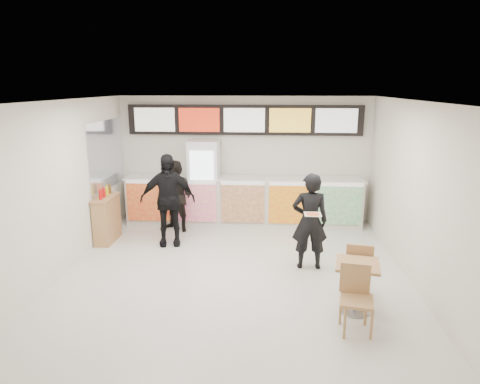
# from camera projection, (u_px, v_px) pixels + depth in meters

# --- Properties ---
(floor) EXTENTS (7.00, 7.00, 0.00)m
(floor) POSITION_uv_depth(u_px,v_px,m) (233.00, 281.00, 7.29)
(floor) COLOR beige
(floor) RESTS_ON ground
(ceiling) EXTENTS (7.00, 7.00, 0.00)m
(ceiling) POSITION_uv_depth(u_px,v_px,m) (232.00, 101.00, 6.56)
(ceiling) COLOR white
(ceiling) RESTS_ON wall_back
(wall_back) EXTENTS (6.00, 0.00, 6.00)m
(wall_back) POSITION_uv_depth(u_px,v_px,m) (245.00, 159.00, 10.31)
(wall_back) COLOR silver
(wall_back) RESTS_ON floor
(wall_left) EXTENTS (0.00, 7.00, 7.00)m
(wall_left) POSITION_uv_depth(u_px,v_px,m) (53.00, 193.00, 7.12)
(wall_left) COLOR silver
(wall_left) RESTS_ON floor
(wall_right) EXTENTS (0.00, 7.00, 7.00)m
(wall_right) POSITION_uv_depth(u_px,v_px,m) (422.00, 199.00, 6.73)
(wall_right) COLOR silver
(wall_right) RESTS_ON floor
(service_counter) EXTENTS (5.56, 0.77, 1.14)m
(service_counter) POSITION_uv_depth(u_px,v_px,m) (243.00, 201.00, 10.14)
(service_counter) COLOR silver
(service_counter) RESTS_ON floor
(menu_board) EXTENTS (5.50, 0.14, 0.70)m
(menu_board) POSITION_uv_depth(u_px,v_px,m) (244.00, 120.00, 10.00)
(menu_board) COLOR black
(menu_board) RESTS_ON wall_back
(drinks_fridge) EXTENTS (0.70, 0.67, 2.00)m
(drinks_fridge) POSITION_uv_depth(u_px,v_px,m) (204.00, 183.00, 10.12)
(drinks_fridge) COLOR white
(drinks_fridge) RESTS_ON floor
(mirror_panel) EXTENTS (0.01, 2.00, 1.50)m
(mirror_panel) POSITION_uv_depth(u_px,v_px,m) (107.00, 155.00, 9.43)
(mirror_panel) COLOR #B2B7BF
(mirror_panel) RESTS_ON wall_left
(customer_main) EXTENTS (0.65, 0.44, 1.76)m
(customer_main) POSITION_uv_depth(u_px,v_px,m) (310.00, 221.00, 7.62)
(customer_main) COLOR black
(customer_main) RESTS_ON floor
(customer_left) EXTENTS (0.97, 0.88, 1.62)m
(customer_left) POSITION_uv_depth(u_px,v_px,m) (176.00, 196.00, 9.61)
(customer_left) COLOR black
(customer_left) RESTS_ON floor
(customer_mid) EXTENTS (1.18, 0.65, 1.91)m
(customer_mid) POSITION_uv_depth(u_px,v_px,m) (168.00, 200.00, 8.76)
(customer_mid) COLOR black
(customer_mid) RESTS_ON floor
(pizza_slice) EXTENTS (0.36, 0.36, 0.02)m
(pizza_slice) POSITION_uv_depth(u_px,v_px,m) (313.00, 214.00, 7.12)
(pizza_slice) COLOR beige
(pizza_slice) RESTS_ON customer_main
(cafe_table) EXTENTS (0.71, 1.59, 0.90)m
(cafe_table) POSITION_uv_depth(u_px,v_px,m) (357.00, 278.00, 6.18)
(cafe_table) COLOR tan
(cafe_table) RESTS_ON floor
(condiment_ledge) EXTENTS (0.35, 0.87, 1.17)m
(condiment_ledge) POSITION_uv_depth(u_px,v_px,m) (107.00, 218.00, 9.04)
(condiment_ledge) COLOR tan
(condiment_ledge) RESTS_ON floor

